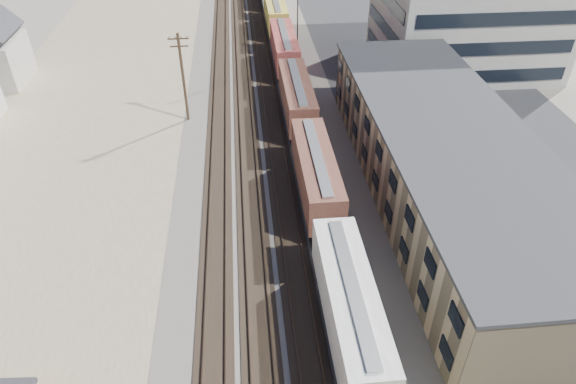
{
  "coord_description": "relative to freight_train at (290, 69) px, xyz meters",
  "views": [
    {
      "loc": [
        -2.26,
        -10.92,
        27.93
      ],
      "look_at": [
        1.04,
        22.91,
        3.0
      ],
      "focal_mm": 32.0,
      "sensor_mm": 36.0,
      "label": 1
    }
  ],
  "objects": [
    {
      "name": "ballast_bed",
      "position": [
        -3.8,
        1.41,
        -2.76
      ],
      "size": [
        18.0,
        200.0,
        0.06
      ],
      "primitive_type": "cube",
      "color": "#4C4742",
      "rests_on": "ground"
    },
    {
      "name": "dirt_yard",
      "position": [
        -23.8,
        -8.59,
        -2.78
      ],
      "size": [
        24.0,
        180.0,
        0.03
      ],
      "primitive_type": "cube",
      "color": "#7F7157",
      "rests_on": "ground"
    },
    {
      "name": "asphalt_lot",
      "position": [
        18.2,
        -13.59,
        -2.77
      ],
      "size": [
        26.0,
        120.0,
        0.04
      ],
      "primitive_type": "cube",
      "color": "#232326",
      "rests_on": "ground"
    },
    {
      "name": "rail_tracks",
      "position": [
        -4.35,
        1.41,
        -2.68
      ],
      "size": [
        11.4,
        200.0,
        0.24
      ],
      "color": "black",
      "rests_on": "ground"
    },
    {
      "name": "freight_train",
      "position": [
        0.0,
        0.0,
        0.0
      ],
      "size": [
        3.0,
        119.74,
        4.46
      ],
      "color": "black",
      "rests_on": "ground"
    },
    {
      "name": "warehouse",
      "position": [
        11.18,
        -23.59,
        0.86
      ],
      "size": [
        12.4,
        40.4,
        7.25
      ],
      "color": "tan",
      "rests_on": "ground"
    },
    {
      "name": "utility_pole_north",
      "position": [
        -12.3,
        -6.59,
        2.5
      ],
      "size": [
        2.2,
        0.32,
        10.0
      ],
      "color": "#382619",
      "rests_on": "ground"
    },
    {
      "name": "parked_car_blue",
      "position": [
        16.59,
        -8.66,
        -2.09
      ],
      "size": [
        4.73,
        5.5,
        1.4
      ],
      "primitive_type": "imported",
      "rotation": [
        0.0,
        0.0,
        0.58
      ],
      "color": "navy",
      "rests_on": "ground"
    },
    {
      "name": "parked_car_far",
      "position": [
        24.56,
        2.5,
        -1.98
      ],
      "size": [
        2.85,
        5.08,
        1.63
      ],
      "primitive_type": "imported",
      "rotation": [
        0.0,
        0.0,
        -0.2
      ],
      "color": "white",
      "rests_on": "ground"
    }
  ]
}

